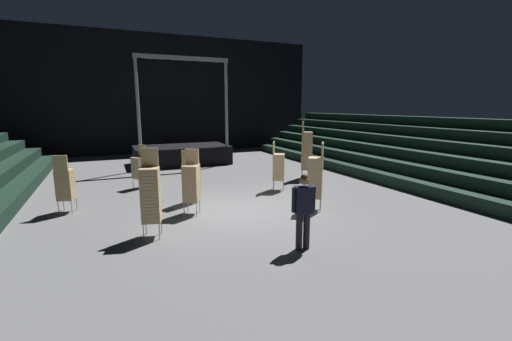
{
  "coord_description": "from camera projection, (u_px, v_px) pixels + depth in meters",
  "views": [
    {
      "loc": [
        -3.83,
        -9.5,
        3.23
      ],
      "look_at": [
        0.04,
        -0.75,
        1.4
      ],
      "focal_mm": 23.8,
      "sensor_mm": 36.0,
      "label": 1
    }
  ],
  "objects": [
    {
      "name": "man_with_tie",
      "position": [
        304.0,
        207.0,
        7.59
      ],
      "size": [
        0.57,
        0.29,
        1.75
      ],
      "rotation": [
        0.0,
        0.0,
        2.99
      ],
      "color": "black",
      "rests_on": "ground_plane"
    },
    {
      "name": "chair_stack_mid_left",
      "position": [
        315.0,
        177.0,
        10.5
      ],
      "size": [
        0.62,
        0.62,
        2.14
      ],
      "rotation": [
        0.0,
        0.0,
        0.91
      ],
      "color": "#B2B5BA",
      "rests_on": "ground_plane"
    },
    {
      "name": "chair_stack_rear_right",
      "position": [
        151.0,
        194.0,
        8.3
      ],
      "size": [
        0.54,
        0.54,
        2.22
      ],
      "rotation": [
        0.0,
        0.0,
        2.87
      ],
      "color": "#B2B5BA",
      "rests_on": "ground_plane"
    },
    {
      "name": "chair_stack_mid_right",
      "position": [
        65.0,
        184.0,
        10.31
      ],
      "size": [
        0.54,
        0.54,
        1.79
      ],
      "rotation": [
        0.0,
        0.0,
        6.0
      ],
      "color": "#B2B5BA",
      "rests_on": "ground_plane"
    },
    {
      "name": "chair_stack_front_right",
      "position": [
        278.0,
        166.0,
        13.07
      ],
      "size": [
        0.6,
        0.6,
        1.88
      ],
      "rotation": [
        0.0,
        0.0,
        4.18
      ],
      "color": "#B2B5BA",
      "rests_on": "ground_plane"
    },
    {
      "name": "stage_riser",
      "position": [
        182.0,
        153.0,
        19.07
      ],
      "size": [
        5.08,
        2.84,
        5.7
      ],
      "color": "black",
      "rests_on": "ground_plane"
    },
    {
      "name": "ground_plane",
      "position": [
        245.0,
        212.0,
        10.67
      ],
      "size": [
        22.0,
        30.0,
        0.1
      ],
      "primitive_type": "cube",
      "color": "slate"
    },
    {
      "name": "chair_stack_front_left",
      "position": [
        191.0,
        177.0,
        11.33
      ],
      "size": [
        0.62,
        0.62,
        1.79
      ],
      "rotation": [
        0.0,
        0.0,
        5.38
      ],
      "color": "#B2B5BA",
      "rests_on": "ground_plane"
    },
    {
      "name": "chair_stack_rear_left",
      "position": [
        307.0,
        150.0,
        15.11
      ],
      "size": [
        0.59,
        0.59,
        2.56
      ],
      "rotation": [
        0.0,
        0.0,
        4.25
      ],
      "color": "#B2B5BA",
      "rests_on": "ground_plane"
    },
    {
      "name": "chair_stack_rear_centre",
      "position": [
        139.0,
        167.0,
        13.39
      ],
      "size": [
        0.61,
        0.61,
        1.71
      ],
      "rotation": [
        0.0,
        0.0,
        2.19
      ],
      "color": "#B2B5BA",
      "rests_on": "ground_plane"
    },
    {
      "name": "arena_end_wall",
      "position": [
        163.0,
        94.0,
        23.39
      ],
      "size": [
        22.0,
        0.3,
        8.0
      ],
      "primitive_type": "cube",
      "color": "black",
      "rests_on": "ground_plane"
    },
    {
      "name": "chair_stack_mid_centre",
      "position": [
        191.0,
        182.0,
        10.12
      ],
      "size": [
        0.6,
        0.6,
        1.96
      ],
      "rotation": [
        0.0,
        0.0,
        2.63
      ],
      "color": "#B2B5BA",
      "rests_on": "ground_plane"
    },
    {
      "name": "bleacher_bank_right",
      "position": [
        422.0,
        150.0,
        14.78
      ],
      "size": [
        4.5,
        24.0,
        2.7
      ],
      "rotation": [
        0.0,
        0.0,
        -1.57
      ],
      "color": "black",
      "rests_on": "ground_plane"
    }
  ]
}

